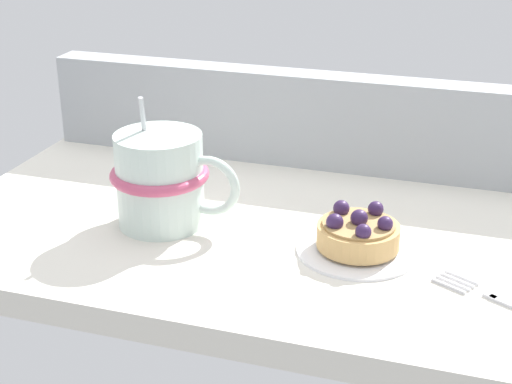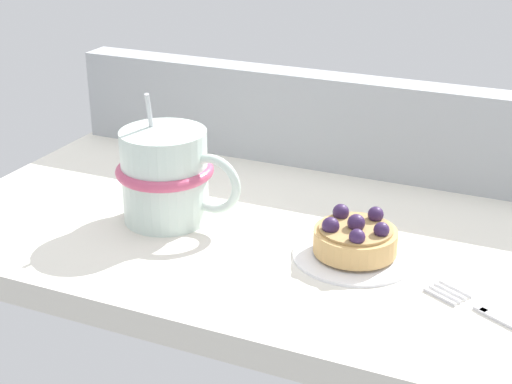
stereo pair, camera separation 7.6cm
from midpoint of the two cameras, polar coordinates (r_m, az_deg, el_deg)
name	(u,v)px [view 1 (the left image)]	position (r cm, az deg, el deg)	size (l,w,h in cm)	color
ground_plane	(306,240)	(80.11, 1.04, -3.70)	(77.92, 40.83, 2.79)	silver
window_rail_back	(344,123)	(93.70, 4.31, 5.14)	(76.36, 4.23, 11.62)	#9EA3A8
dessert_plate	(357,249)	(75.04, 4.73, -4.32)	(11.98, 11.98, 0.62)	white
raspberry_tart	(358,232)	(74.23, 4.76, -3.09)	(8.07, 8.07, 3.86)	tan
coffee_mug	(162,179)	(79.70, -9.77, 0.89)	(13.87, 10.28, 13.74)	silver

